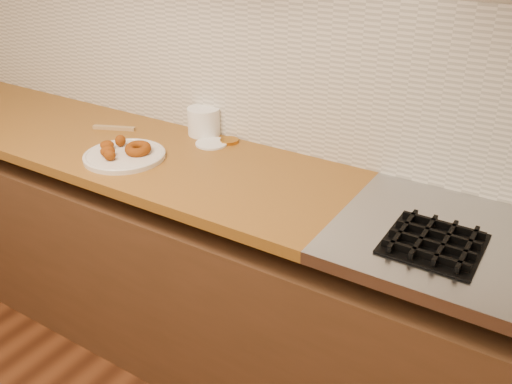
% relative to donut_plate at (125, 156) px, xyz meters
% --- Properties ---
extents(wall_back, '(4.00, 0.02, 2.70)m').
position_rel_donut_plate_xyz_m(wall_back, '(0.36, 0.41, 0.44)').
color(wall_back, tan).
rests_on(wall_back, ground).
extents(base_cabinet, '(3.60, 0.60, 0.77)m').
position_rel_donut_plate_xyz_m(base_cabinet, '(0.36, 0.10, -0.52)').
color(base_cabinet, '#4F2F1C').
rests_on(base_cabinet, floor).
extents(butcher_block, '(2.30, 0.62, 0.04)m').
position_rel_donut_plate_xyz_m(butcher_block, '(-0.29, 0.10, -0.03)').
color(butcher_block, brown).
rests_on(butcher_block, base_cabinet).
extents(backsplash, '(3.60, 0.02, 0.60)m').
position_rel_donut_plate_xyz_m(backsplash, '(0.36, 0.40, 0.29)').
color(backsplash, beige).
rests_on(backsplash, wall_back).
extents(donut_plate, '(0.31, 0.31, 0.02)m').
position_rel_donut_plate_xyz_m(donut_plate, '(0.00, 0.00, 0.00)').
color(donut_plate, silver).
rests_on(donut_plate, butcher_block).
extents(ring_donut, '(0.14, 0.14, 0.04)m').
position_rel_donut_plate_xyz_m(ring_donut, '(0.04, 0.03, 0.03)').
color(ring_donut, brown).
rests_on(ring_donut, donut_plate).
extents(fried_dough_chunks, '(0.15, 0.17, 0.05)m').
position_rel_donut_plate_xyz_m(fried_dough_chunks, '(-0.05, -0.02, 0.03)').
color(fried_dough_chunks, brown).
rests_on(fried_dough_chunks, donut_plate).
extents(plastic_tub, '(0.17, 0.17, 0.11)m').
position_rel_donut_plate_xyz_m(plastic_tub, '(0.11, 0.36, 0.05)').
color(plastic_tub, white).
rests_on(plastic_tub, butcher_block).
extents(tub_lid, '(0.16, 0.16, 0.01)m').
position_rel_donut_plate_xyz_m(tub_lid, '(0.20, 0.28, -0.00)').
color(tub_lid, white).
rests_on(tub_lid, butcher_block).
extents(brass_jar_lid, '(0.09, 0.09, 0.01)m').
position_rel_donut_plate_xyz_m(brass_jar_lid, '(0.25, 0.34, -0.00)').
color(brass_jar_lid, '#B77823').
rests_on(brass_jar_lid, butcher_block).
extents(wooden_utensil, '(0.18, 0.09, 0.01)m').
position_rel_donut_plate_xyz_m(wooden_utensil, '(-0.25, 0.20, -0.00)').
color(wooden_utensil, '#A88553').
rests_on(wooden_utensil, butcher_block).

